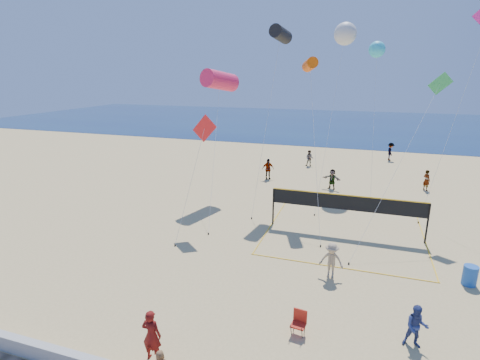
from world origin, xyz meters
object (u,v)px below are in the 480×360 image
(woman, at_px, (152,335))
(camp_chair, at_px, (299,321))
(volleyball_net, at_px, (346,207))
(trash_barrel, at_px, (470,275))

(woman, relative_size, camp_chair, 1.76)
(woman, xyz_separation_m, volleyball_net, (5.38, 12.48, 0.71))
(woman, xyz_separation_m, trash_barrel, (11.01, 8.43, -0.46))
(woman, xyz_separation_m, camp_chair, (4.35, 2.77, -0.39))
(trash_barrel, relative_size, volleyball_net, 0.10)
(trash_barrel, distance_m, volleyball_net, 7.03)
(woman, distance_m, volleyball_net, 13.61)
(woman, relative_size, trash_barrel, 2.00)
(trash_barrel, bearing_deg, woman, -142.55)
(volleyball_net, bearing_deg, trash_barrel, -35.83)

